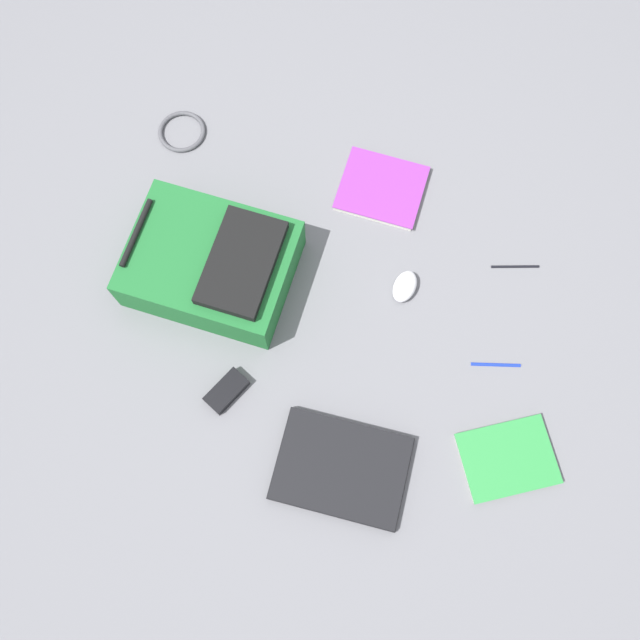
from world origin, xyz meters
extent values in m
plane|color=slate|center=(0.00, 0.00, 0.00)|extent=(4.16, 4.16, 0.00)
cube|color=#1E662D|center=(0.12, 0.30, 0.07)|extent=(0.42, 0.50, 0.14)
cube|color=black|center=(0.10, 0.21, 0.15)|extent=(0.31, 0.22, 0.03)
cylinder|color=black|center=(0.16, 0.50, 0.14)|extent=(0.20, 0.06, 0.02)
cube|color=black|center=(-0.39, -0.10, 0.01)|extent=(0.29, 0.37, 0.02)
cube|color=black|center=(-0.39, -0.10, 0.03)|extent=(0.29, 0.36, 0.01)
cube|color=silver|center=(-0.32, -0.53, 0.01)|extent=(0.24, 0.27, 0.02)
cube|color=#2D8C3F|center=(-0.32, -0.53, 0.02)|extent=(0.25, 0.28, 0.00)
cube|color=silver|center=(0.43, -0.15, 0.01)|extent=(0.25, 0.27, 0.02)
cube|color=purple|center=(0.43, -0.15, 0.02)|extent=(0.26, 0.28, 0.00)
ellipsoid|color=silver|center=(0.13, -0.24, 0.02)|extent=(0.11, 0.09, 0.04)
torus|color=#4C4C51|center=(0.57, 0.47, 0.01)|extent=(0.14, 0.14, 0.01)
cube|color=black|center=(-0.21, 0.22, 0.02)|extent=(0.13, 0.12, 0.03)
cylinder|color=#1933B2|center=(-0.07, -0.50, 0.00)|extent=(0.02, 0.13, 0.01)
cylinder|color=black|center=(0.23, -0.55, 0.00)|extent=(0.02, 0.14, 0.01)
camera|label=1|loc=(-0.56, -0.07, 1.81)|focal=38.37mm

